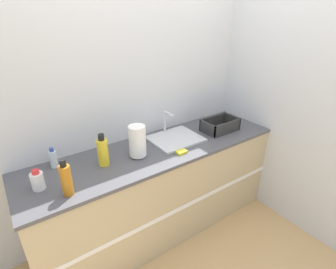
# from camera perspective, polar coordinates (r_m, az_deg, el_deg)

# --- Properties ---
(ground_plane) EXTENTS (12.00, 12.00, 0.00)m
(ground_plane) POSITION_cam_1_polar(r_m,az_deg,el_deg) (2.69, 2.06, -23.05)
(ground_plane) COLOR tan
(wall_back) EXTENTS (4.72, 0.06, 2.60)m
(wall_back) POSITION_cam_1_polar(r_m,az_deg,el_deg) (2.44, -6.91, 8.36)
(wall_back) COLOR silver
(wall_back) RESTS_ON ground_plane
(wall_right) EXTENTS (0.06, 2.63, 2.60)m
(wall_right) POSITION_cam_1_polar(r_m,az_deg,el_deg) (2.94, 17.75, 10.33)
(wall_right) COLOR silver
(wall_right) RESTS_ON ground_plane
(counter_cabinet) EXTENTS (2.34, 0.66, 0.91)m
(counter_cabinet) POSITION_cam_1_polar(r_m,az_deg,el_deg) (2.56, -2.11, -11.91)
(counter_cabinet) COLOR tan
(counter_cabinet) RESTS_ON ground_plane
(sink) EXTENTS (0.45, 0.39, 0.24)m
(sink) POSITION_cam_1_polar(r_m,az_deg,el_deg) (2.46, 1.52, -0.71)
(sink) COLOR silver
(sink) RESTS_ON counter_cabinet
(paper_towel_roll) EXTENTS (0.14, 0.14, 0.27)m
(paper_towel_roll) POSITION_cam_1_polar(r_m,az_deg,el_deg) (2.14, -6.67, -1.47)
(paper_towel_roll) COLOR #4C4C51
(paper_towel_roll) RESTS_ON counter_cabinet
(dish_rack) EXTENTS (0.36, 0.22, 0.12)m
(dish_rack) POSITION_cam_1_polar(r_m,az_deg,el_deg) (2.68, 11.23, 1.76)
(dish_rack) COLOR #2D2D2D
(dish_rack) RESTS_ON counter_cabinet
(bottle_amber) EXTENTS (0.07, 0.07, 0.26)m
(bottle_amber) POSITION_cam_1_polar(r_m,az_deg,el_deg) (1.83, -21.30, -9.10)
(bottle_amber) COLOR #B26B19
(bottle_amber) RESTS_ON counter_cabinet
(bottle_clear) EXTENTS (0.06, 0.06, 0.16)m
(bottle_clear) POSITION_cam_1_polar(r_m,az_deg,el_deg) (2.20, -23.69, -4.82)
(bottle_clear) COLOR silver
(bottle_clear) RESTS_ON counter_cabinet
(bottle_white_spray) EXTENTS (0.09, 0.09, 0.15)m
(bottle_white_spray) POSITION_cam_1_polar(r_m,az_deg,el_deg) (1.99, -26.53, -8.96)
(bottle_white_spray) COLOR white
(bottle_white_spray) RESTS_ON counter_cabinet
(bottle_yellow) EXTENTS (0.08, 0.08, 0.26)m
(bottle_yellow) POSITION_cam_1_polar(r_m,az_deg,el_deg) (2.08, -14.00, -3.62)
(bottle_yellow) COLOR yellow
(bottle_yellow) RESTS_ON counter_cabinet
(sponge) EXTENTS (0.09, 0.06, 0.02)m
(sponge) POSITION_cam_1_polar(r_m,az_deg,el_deg) (2.23, 2.96, -3.81)
(sponge) COLOR yellow
(sponge) RESTS_ON counter_cabinet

